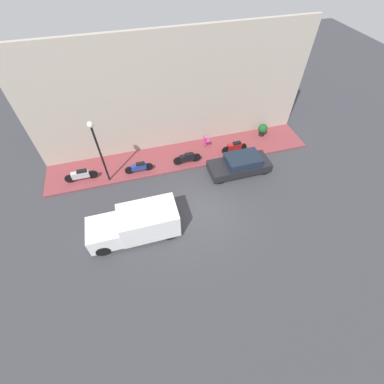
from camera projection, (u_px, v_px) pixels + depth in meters
ground_plane at (203, 214)px, 15.19m from camera, size 60.00×60.00×0.00m
sidewalk at (182, 156)px, 18.48m from camera, size 2.84×18.50×0.11m
building_facade at (174, 95)px, 16.56m from camera, size 0.30×18.50×7.81m
parked_car at (240, 164)px, 17.12m from camera, size 1.70×4.09×1.25m
delivery_van at (135, 224)px, 13.64m from camera, size 1.82×4.75×1.80m
motorcycle_red at (235, 147)px, 18.33m from camera, size 0.30×1.89×0.87m
motorcycle_blue at (139, 167)px, 17.05m from camera, size 0.30×1.87×0.75m
scooter_silver at (81, 175)px, 16.52m from camera, size 0.30×2.05×0.83m
motorcycle_black at (187, 158)px, 17.59m from camera, size 0.30×1.94×0.81m
streetlamp at (97, 143)px, 14.61m from camera, size 0.35×0.35×4.43m
potted_plant at (263, 129)px, 19.59m from camera, size 0.71×0.71×0.96m
cafe_chair at (206, 140)px, 18.72m from camera, size 0.40×0.40×0.88m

